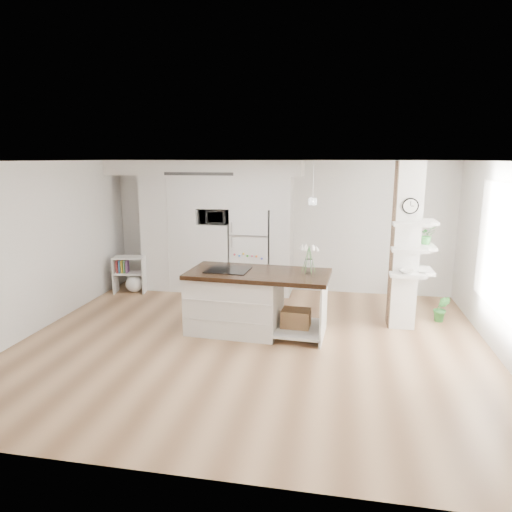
{
  "coord_description": "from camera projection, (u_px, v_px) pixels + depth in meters",
  "views": [
    {
      "loc": [
        1.23,
        -6.34,
        2.74
      ],
      "look_at": [
        -0.1,
        0.9,
        1.16
      ],
      "focal_mm": 32.0,
      "sensor_mm": 36.0,
      "label": 1
    }
  ],
  "objects": [
    {
      "name": "shelf_plant",
      "position": [
        427.0,
        235.0,
        7.35
      ],
      "size": [
        0.27,
        0.23,
        0.3
      ],
      "primitive_type": "imported",
      "color": "#348237",
      "rests_on": "column"
    },
    {
      "name": "pendant_light",
      "position": [
        374.0,
        204.0,
        6.29
      ],
      "size": [
        0.12,
        0.12,
        0.1
      ],
      "primitive_type": "cylinder",
      "color": "white",
      "rests_on": "room"
    },
    {
      "name": "refrigerator",
      "position": [
        251.0,
        251.0,
        9.38
      ],
      "size": [
        0.78,
        0.69,
        1.75
      ],
      "color": "white",
      "rests_on": "floor"
    },
    {
      "name": "floor_plant_a",
      "position": [
        441.0,
        309.0,
        7.75
      ],
      "size": [
        0.3,
        0.26,
        0.47
      ],
      "primitive_type": "imported",
      "rotation": [
        0.0,
        0.0,
        -0.22
      ],
      "color": "#348237",
      "rests_on": "floor"
    },
    {
      "name": "kitchen_island",
      "position": [
        243.0,
        300.0,
        7.3
      ],
      "size": [
        2.27,
        1.18,
        1.57
      ],
      "rotation": [
        0.0,
        0.0,
        -0.06
      ],
      "color": "silver",
      "rests_on": "floor"
    },
    {
      "name": "floor",
      "position": [
        252.0,
        343.0,
        6.89
      ],
      "size": [
        7.0,
        6.0,
        0.01
      ],
      "primitive_type": "cube",
      "color": "tan",
      "rests_on": "ground"
    },
    {
      "name": "cabinet_wall",
      "position": [
        207.0,
        219.0,
        9.4
      ],
      "size": [
        4.0,
        0.71,
        2.7
      ],
      "color": "silver",
      "rests_on": "floor"
    },
    {
      "name": "microwave",
      "position": [
        215.0,
        217.0,
        9.31
      ],
      "size": [
        0.54,
        0.37,
        0.3
      ],
      "primitive_type": "imported",
      "color": "#2D2D2D",
      "rests_on": "cabinet_wall"
    },
    {
      "name": "column",
      "position": [
        411.0,
        247.0,
        7.27
      ],
      "size": [
        0.69,
        0.9,
        2.7
      ],
      "color": "silver",
      "rests_on": "floor"
    },
    {
      "name": "room",
      "position": [
        252.0,
        222.0,
        6.5
      ],
      "size": [
        7.04,
        6.04,
        2.72
      ],
      "color": "white",
      "rests_on": "ground"
    },
    {
      "name": "floor_plant_b",
      "position": [
        407.0,
        290.0,
        8.78
      ],
      "size": [
        0.36,
        0.36,
        0.51
      ],
      "primitive_type": "imported",
      "rotation": [
        0.0,
        0.0,
        0.33
      ],
      "color": "#348237",
      "rests_on": "floor"
    },
    {
      "name": "decor_bowl",
      "position": [
        407.0,
        272.0,
        7.14
      ],
      "size": [
        0.22,
        0.22,
        0.05
      ],
      "primitive_type": "imported",
      "color": "white",
      "rests_on": "column"
    },
    {
      "name": "window",
      "position": [
        505.0,
        251.0,
        6.25
      ],
      "size": [
        0.0,
        2.4,
        2.4
      ],
      "primitive_type": "plane",
      "rotation": [
        1.57,
        0.0,
        -1.57
      ],
      "color": "white",
      "rests_on": "room"
    },
    {
      "name": "bookshelf",
      "position": [
        131.0,
        277.0,
        9.46
      ],
      "size": [
        0.69,
        0.47,
        0.76
      ],
      "rotation": [
        0.0,
        0.0,
        0.18
      ],
      "color": "silver",
      "rests_on": "floor"
    }
  ]
}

